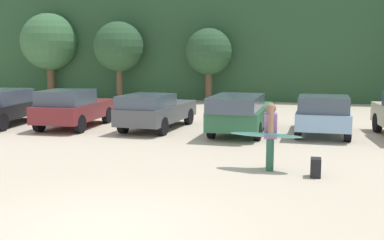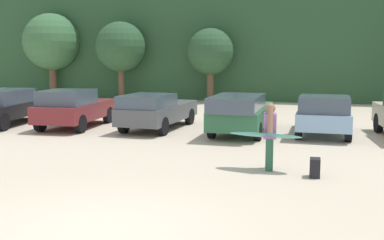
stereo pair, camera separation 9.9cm
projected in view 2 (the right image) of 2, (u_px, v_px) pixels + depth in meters
The scene contains 13 objects.
ground_plane at pixel (95, 230), 7.57m from camera, with size 120.00×120.00×0.00m, color beige.
hillside_ridge at pixel (268, 45), 34.19m from camera, with size 108.00×12.00×7.22m, color #284C2D.
tree_right at pixel (52, 42), 31.33m from camera, with size 3.80×3.80×5.67m.
tree_left at pixel (121, 47), 29.61m from camera, with size 3.18×3.18×5.00m.
tree_center at pixel (211, 52), 28.43m from camera, with size 2.85×2.85×4.52m.
parked_car_black at pixel (5, 106), 19.07m from camera, with size 2.17×4.77×1.47m.
parked_car_maroon at pixel (74, 108), 18.33m from camera, with size 2.00×4.09×1.53m.
parked_car_dark_gray at pixel (156, 110), 17.91m from camera, with size 2.03×4.53×1.42m.
parked_car_forest_green at pixel (241, 112), 16.88m from camera, with size 1.89×4.86×1.47m.
parked_car_sky_blue at pixel (324, 114), 16.54m from camera, with size 1.91×4.05×1.47m.
person_adult at pixel (270, 132), 11.51m from camera, with size 0.35×0.72×1.67m.
surfboard_teal at pixel (265, 135), 11.46m from camera, with size 1.86×0.71×0.24m.
backpack_dropped at pixel (315, 168), 10.87m from camera, with size 0.24×0.34×0.45m.
Camera 2 is at (3.37, -6.62, 2.82)m, focal length 43.52 mm.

